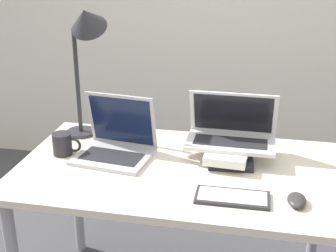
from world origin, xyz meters
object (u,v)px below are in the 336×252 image
Objects in this scene: wireless_keyboard at (232,197)px; mouse at (297,200)px; laptop_on_books at (231,132)px; mug at (63,144)px; laptop_left at (116,144)px; desk_lamp at (85,35)px; book_stack at (229,153)px.

wireless_keyboard is 0.23m from mouse.
laptop_on_books is at bearing 95.60° from wireless_keyboard.
mouse is 1.00m from mug.
laptop_left is 3.26× the size of mouse.
mouse is at bearing -19.20° from laptop_left.
mug is at bearing -104.89° from desk_lamp.
desk_lamp is (-0.66, 0.07, 0.38)m from laptop_on_books.
laptop_on_books is 0.76m from desk_lamp.
book_stack is at bearing 6.84° from mug.
laptop_on_books is at bearing -5.89° from desk_lamp.
book_stack is at bearing -91.43° from laptop_on_books.
book_stack is 1.04× the size of wireless_keyboard.
laptop_left is 0.59m from wireless_keyboard.
mouse is (0.26, -0.31, -0.02)m from book_stack.
wireless_keyboard is at bearing -177.48° from mouse.
laptop_on_books is (0.00, 0.05, 0.07)m from book_stack.
laptop_left is at bearing -174.16° from book_stack.
laptop_left is at bearing 152.61° from wireless_keyboard.
book_stack is at bearing 96.71° from wireless_keyboard.
laptop_left is 1.26× the size of wireless_keyboard.
mouse is (0.26, -0.36, -0.09)m from laptop_on_books.
mouse is 0.16× the size of desk_lamp.
mug is (-0.75, 0.23, 0.04)m from wireless_keyboard.
desk_lamp is at bearing 155.07° from mouse.
laptop_left is at bearing -44.01° from desk_lamp.
mug is (-0.98, 0.22, 0.03)m from mouse.
laptop_left is 0.53× the size of desk_lamp.
laptop_on_books is at bearing 88.57° from book_stack.
wireless_keyboard is 2.09× the size of mug.
desk_lamp reaches higher than mug.
laptop_on_books is 0.39m from wireless_keyboard.
laptop_left is 0.50m from laptop_on_books.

